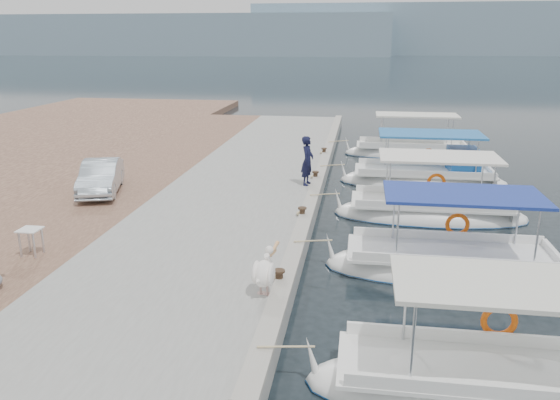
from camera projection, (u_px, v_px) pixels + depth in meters
The scene contains 15 objects.
ground at pixel (308, 249), 16.35m from camera, with size 400.00×400.00×0.00m, color black.
concrete_quay at pixel (245, 192), 21.44m from camera, with size 6.00×40.00×0.50m, color gray.
quay_curb at pixel (315, 187), 20.96m from camera, with size 0.44×40.00×0.12m, color gray.
cobblestone_strip at pixel (124, 187), 22.15m from camera, with size 4.00×40.00×0.50m, color brown.
distant_hills at pixel (442, 33), 200.99m from camera, with size 330.00×60.00×18.00m.
fishing_caique_a at pixel (489, 392), 9.55m from camera, with size 6.48×2.10×2.83m.
fishing_caique_b at pixel (450, 268), 14.69m from camera, with size 6.71×2.35×2.83m.
fishing_caique_c at pixel (430, 214), 19.17m from camera, with size 6.69×2.42×2.83m.
fishing_caique_d at pixel (425, 180), 23.56m from camera, with size 7.15×2.62×2.83m.
fishing_caique_e at pixel (411, 154), 29.19m from camera, with size 7.06×2.14×2.83m.
mooring_bollards at pixel (302, 211), 17.62m from camera, with size 0.28×20.28×0.33m.
pelican at pixel (264, 272), 12.23m from camera, with size 0.58×1.35×1.04m.
fisherman at pixel (307, 161), 21.31m from camera, with size 0.70×0.46×1.93m, color black.
parked_car at pixel (101, 177), 20.33m from camera, with size 1.27×3.65×1.20m, color #B1BFCB.
folding_table at pixel (31, 236), 14.46m from camera, with size 0.55×0.55×0.73m.
Camera 1 is at (1.41, -15.21, 6.08)m, focal length 35.00 mm.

